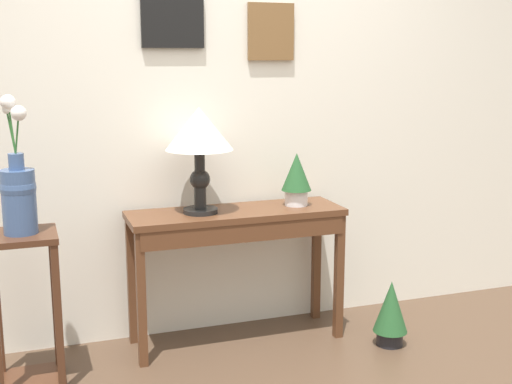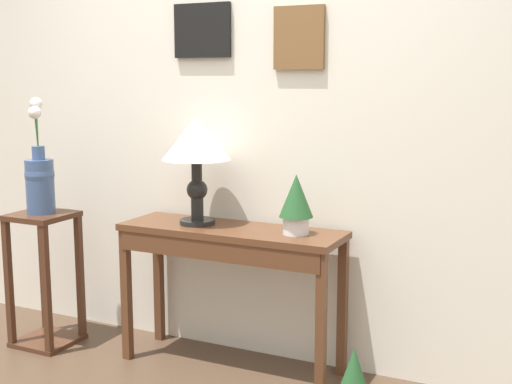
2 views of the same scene
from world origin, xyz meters
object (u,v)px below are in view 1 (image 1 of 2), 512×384
at_px(console_table, 237,232).
at_px(pedestal_stand_left, 27,311).
at_px(flower_vase_tall, 18,191).
at_px(potted_plant_on_console, 296,177).
at_px(table_lamp, 199,135).
at_px(potted_plant_floor, 391,311).

bearing_deg(console_table, pedestal_stand_left, -172.21).
bearing_deg(flower_vase_tall, potted_plant_on_console, 7.00).
bearing_deg(flower_vase_tall, table_lamp, 10.87).
bearing_deg(pedestal_stand_left, potted_plant_floor, -5.31).
xyz_separation_m(console_table, pedestal_stand_left, (-1.11, -0.15, -0.26)).
relative_size(console_table, table_lamp, 2.09).
height_order(flower_vase_tall, potted_plant_floor, flower_vase_tall).
relative_size(table_lamp, pedestal_stand_left, 0.73).
height_order(table_lamp, potted_plant_on_console, table_lamp).
relative_size(table_lamp, potted_plant_on_console, 1.90).
bearing_deg(potted_plant_floor, console_table, 157.27).
xyz_separation_m(table_lamp, flower_vase_tall, (-0.91, -0.17, -0.20)).
xyz_separation_m(flower_vase_tall, potted_plant_floor, (1.89, -0.18, -0.77)).
bearing_deg(potted_plant_on_console, pedestal_stand_left, -173.01).
xyz_separation_m(table_lamp, pedestal_stand_left, (-0.91, -0.17, -0.79)).
xyz_separation_m(pedestal_stand_left, flower_vase_tall, (0.00, -0.00, 0.59)).
bearing_deg(table_lamp, flower_vase_tall, -169.13).
bearing_deg(potted_plant_floor, potted_plant_on_console, 139.97).
distance_m(table_lamp, flower_vase_tall, 0.95).
height_order(console_table, table_lamp, table_lamp).
bearing_deg(potted_plant_on_console, flower_vase_tall, -173.00).
bearing_deg(potted_plant_floor, pedestal_stand_left, 174.69).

